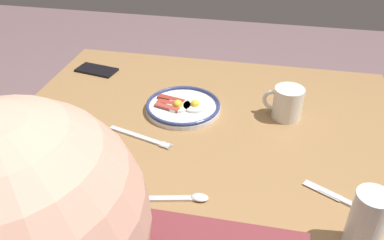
{
  "coord_description": "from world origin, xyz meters",
  "views": [
    {
      "loc": [
        -0.16,
        0.89,
        1.37
      ],
      "look_at": [
        0.03,
        -0.02,
        0.75
      ],
      "focal_mm": 37.07,
      "sensor_mm": 36.0,
      "label": 1
    }
  ],
  "objects_px": {
    "plate_near_main": "(183,106)",
    "butter_knife": "(351,204)",
    "drinking_glass": "(366,224)",
    "coffee_mug": "(287,103)",
    "tea_spoon": "(176,198)",
    "cell_phone": "(97,70)",
    "plate_center_pancakes": "(13,189)",
    "fork_near": "(140,137)"
  },
  "relations": [
    {
      "from": "plate_near_main",
      "to": "butter_knife",
      "type": "bearing_deg",
      "value": 145.22
    },
    {
      "from": "plate_near_main",
      "to": "drinking_glass",
      "type": "height_order",
      "value": "drinking_glass"
    },
    {
      "from": "coffee_mug",
      "to": "tea_spoon",
      "type": "height_order",
      "value": "coffee_mug"
    },
    {
      "from": "plate_near_main",
      "to": "cell_phone",
      "type": "height_order",
      "value": "plate_near_main"
    },
    {
      "from": "plate_near_main",
      "to": "butter_knife",
      "type": "height_order",
      "value": "plate_near_main"
    },
    {
      "from": "plate_near_main",
      "to": "tea_spoon",
      "type": "height_order",
      "value": "plate_near_main"
    },
    {
      "from": "cell_phone",
      "to": "tea_spoon",
      "type": "bearing_deg",
      "value": 137.75
    },
    {
      "from": "plate_center_pancakes",
      "to": "coffee_mug",
      "type": "xyz_separation_m",
      "value": [
        -0.6,
        -0.46,
        0.03
      ]
    },
    {
      "from": "plate_near_main",
      "to": "coffee_mug",
      "type": "relative_size",
      "value": 1.93
    },
    {
      "from": "plate_center_pancakes",
      "to": "butter_knife",
      "type": "bearing_deg",
      "value": -170.35
    },
    {
      "from": "coffee_mug",
      "to": "drinking_glass",
      "type": "height_order",
      "value": "drinking_glass"
    },
    {
      "from": "coffee_mug",
      "to": "tea_spoon",
      "type": "bearing_deg",
      "value": 59.18
    },
    {
      "from": "plate_near_main",
      "to": "coffee_mug",
      "type": "bearing_deg",
      "value": -175.64
    },
    {
      "from": "cell_phone",
      "to": "plate_near_main",
      "type": "bearing_deg",
      "value": 162.33
    },
    {
      "from": "cell_phone",
      "to": "butter_knife",
      "type": "distance_m",
      "value": 0.96
    },
    {
      "from": "plate_center_pancakes",
      "to": "drinking_glass",
      "type": "bearing_deg",
      "value": -178.89
    },
    {
      "from": "plate_near_main",
      "to": "fork_near",
      "type": "bearing_deg",
      "value": 63.38
    },
    {
      "from": "fork_near",
      "to": "butter_knife",
      "type": "xyz_separation_m",
      "value": [
        -0.54,
        0.15,
        -0.0
      ]
    },
    {
      "from": "fork_near",
      "to": "tea_spoon",
      "type": "xyz_separation_m",
      "value": [
        -0.15,
        0.21,
        0.0
      ]
    },
    {
      "from": "butter_knife",
      "to": "tea_spoon",
      "type": "distance_m",
      "value": 0.39
    },
    {
      "from": "cell_phone",
      "to": "fork_near",
      "type": "height_order",
      "value": "cell_phone"
    },
    {
      "from": "plate_near_main",
      "to": "plate_center_pancakes",
      "type": "relative_size",
      "value": 0.84
    },
    {
      "from": "plate_near_main",
      "to": "fork_near",
      "type": "distance_m",
      "value": 0.19
    },
    {
      "from": "coffee_mug",
      "to": "butter_knife",
      "type": "relative_size",
      "value": 0.57
    },
    {
      "from": "coffee_mug",
      "to": "fork_near",
      "type": "bearing_deg",
      "value": 25.93
    },
    {
      "from": "tea_spoon",
      "to": "butter_knife",
      "type": "bearing_deg",
      "value": -170.89
    },
    {
      "from": "plate_near_main",
      "to": "tea_spoon",
      "type": "relative_size",
      "value": 1.12
    },
    {
      "from": "butter_knife",
      "to": "tea_spoon",
      "type": "height_order",
      "value": "tea_spoon"
    },
    {
      "from": "plate_center_pancakes",
      "to": "drinking_glass",
      "type": "height_order",
      "value": "drinking_glass"
    },
    {
      "from": "coffee_mug",
      "to": "drinking_glass",
      "type": "xyz_separation_m",
      "value": [
        -0.15,
        0.45,
        0.01
      ]
    },
    {
      "from": "plate_center_pancakes",
      "to": "cell_phone",
      "type": "bearing_deg",
      "value": -83.4
    },
    {
      "from": "tea_spoon",
      "to": "cell_phone",
      "type": "bearing_deg",
      "value": -52.95
    },
    {
      "from": "drinking_glass",
      "to": "fork_near",
      "type": "relative_size",
      "value": 0.7
    },
    {
      "from": "tea_spoon",
      "to": "drinking_glass",
      "type": "bearing_deg",
      "value": 172.56
    },
    {
      "from": "fork_near",
      "to": "drinking_glass",
      "type": "bearing_deg",
      "value": 154.09
    },
    {
      "from": "drinking_glass",
      "to": "cell_phone",
      "type": "distance_m",
      "value": 1.03
    },
    {
      "from": "coffee_mug",
      "to": "fork_near",
      "type": "xyz_separation_m",
      "value": [
        0.39,
        0.19,
        -0.05
      ]
    },
    {
      "from": "plate_center_pancakes",
      "to": "cell_phone",
      "type": "xyz_separation_m",
      "value": [
        0.07,
        -0.64,
        -0.02
      ]
    },
    {
      "from": "fork_near",
      "to": "butter_knife",
      "type": "relative_size",
      "value": 0.95
    },
    {
      "from": "plate_center_pancakes",
      "to": "fork_near",
      "type": "bearing_deg",
      "value": -127.13
    },
    {
      "from": "plate_near_main",
      "to": "tea_spoon",
      "type": "bearing_deg",
      "value": 100.19
    },
    {
      "from": "fork_near",
      "to": "butter_knife",
      "type": "bearing_deg",
      "value": 164.5
    }
  ]
}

